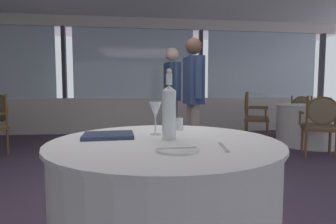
{
  "coord_description": "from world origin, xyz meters",
  "views": [
    {
      "loc": [
        0.04,
        -2.43,
        1.02
      ],
      "look_at": [
        0.24,
        -0.77,
        0.88
      ],
      "focal_mm": 28.03,
      "sensor_mm": 36.0,
      "label": 1
    }
  ],
  "objects_px": {
    "dining_chair_1_2": "(302,113)",
    "diner_person_0": "(172,92)",
    "menu_book": "(108,135)",
    "dining_chair_1_3": "(252,113)",
    "water_tumbler": "(178,124)",
    "diner_person_1": "(193,93)",
    "wine_glass": "(155,111)",
    "dining_chair_1_0": "(320,122)",
    "water_bottle": "(169,111)",
    "side_plate": "(177,149)"
  },
  "relations": [
    {
      "from": "menu_book",
      "to": "diner_person_1",
      "type": "height_order",
      "value": "diner_person_1"
    },
    {
      "from": "dining_chair_1_0",
      "to": "dining_chair_1_2",
      "type": "relative_size",
      "value": 1.04
    },
    {
      "from": "side_plate",
      "to": "dining_chair_1_0",
      "type": "bearing_deg",
      "value": 44.37
    },
    {
      "from": "side_plate",
      "to": "diner_person_1",
      "type": "distance_m",
      "value": 2.47
    },
    {
      "from": "dining_chair_1_0",
      "to": "menu_book",
      "type": "bearing_deg",
      "value": 153.27
    },
    {
      "from": "wine_glass",
      "to": "diner_person_1",
      "type": "xyz_separation_m",
      "value": [
        0.66,
        1.96,
        0.09
      ]
    },
    {
      "from": "water_bottle",
      "to": "diner_person_0",
      "type": "xyz_separation_m",
      "value": [
        0.44,
        3.1,
        0.09
      ]
    },
    {
      "from": "diner_person_0",
      "to": "diner_person_1",
      "type": "relative_size",
      "value": 1.01
    },
    {
      "from": "side_plate",
      "to": "wine_glass",
      "type": "bearing_deg",
      "value": 98.58
    },
    {
      "from": "water_tumbler",
      "to": "dining_chair_1_3",
      "type": "relative_size",
      "value": 0.08
    },
    {
      "from": "side_plate",
      "to": "water_tumbler",
      "type": "distance_m",
      "value": 0.63
    },
    {
      "from": "water_bottle",
      "to": "menu_book",
      "type": "bearing_deg",
      "value": 161.71
    },
    {
      "from": "water_bottle",
      "to": "dining_chair_1_0",
      "type": "distance_m",
      "value": 3.47
    },
    {
      "from": "water_tumbler",
      "to": "side_plate",
      "type": "bearing_deg",
      "value": -99.26
    },
    {
      "from": "wine_glass",
      "to": "dining_chair_1_0",
      "type": "relative_size",
      "value": 0.21
    },
    {
      "from": "side_plate",
      "to": "menu_book",
      "type": "xyz_separation_m",
      "value": [
        -0.33,
        0.38,
        0.01
      ]
    },
    {
      "from": "diner_person_0",
      "to": "water_tumbler",
      "type": "bearing_deg",
      "value": -107.44
    },
    {
      "from": "water_tumbler",
      "to": "diner_person_1",
      "type": "bearing_deg",
      "value": 74.42
    },
    {
      "from": "wine_glass",
      "to": "menu_book",
      "type": "distance_m",
      "value": 0.3
    },
    {
      "from": "dining_chair_1_0",
      "to": "dining_chair_1_3",
      "type": "relative_size",
      "value": 0.94
    },
    {
      "from": "dining_chair_1_2",
      "to": "diner_person_0",
      "type": "bearing_deg",
      "value": -45.36
    },
    {
      "from": "water_tumbler",
      "to": "dining_chair_1_2",
      "type": "xyz_separation_m",
      "value": [
        3.42,
        3.74,
        -0.26
      ]
    },
    {
      "from": "dining_chair_1_0",
      "to": "dining_chair_1_3",
      "type": "xyz_separation_m",
      "value": [
        -0.46,
        1.37,
        0.03
      ]
    },
    {
      "from": "wine_glass",
      "to": "water_tumbler",
      "type": "xyz_separation_m",
      "value": [
        0.16,
        0.19,
        -0.1
      ]
    },
    {
      "from": "diner_person_1",
      "to": "side_plate",
      "type": "bearing_deg",
      "value": 70.67
    },
    {
      "from": "water_bottle",
      "to": "wine_glass",
      "type": "relative_size",
      "value": 1.92
    },
    {
      "from": "water_bottle",
      "to": "dining_chair_1_2",
      "type": "distance_m",
      "value": 5.41
    },
    {
      "from": "water_bottle",
      "to": "side_plate",
      "type": "bearing_deg",
      "value": -89.53
    },
    {
      "from": "menu_book",
      "to": "dining_chair_1_3",
      "type": "distance_m",
      "value": 4.32
    },
    {
      "from": "diner_person_1",
      "to": "dining_chair_1_2",
      "type": "bearing_deg",
      "value": -151.36
    },
    {
      "from": "dining_chair_1_2",
      "to": "diner_person_0",
      "type": "height_order",
      "value": "diner_person_0"
    },
    {
      "from": "wine_glass",
      "to": "dining_chair_1_3",
      "type": "height_order",
      "value": "dining_chair_1_3"
    },
    {
      "from": "wine_glass",
      "to": "dining_chair_1_0",
      "type": "height_order",
      "value": "wine_glass"
    },
    {
      "from": "water_bottle",
      "to": "water_tumbler",
      "type": "relative_size",
      "value": 4.82
    },
    {
      "from": "side_plate",
      "to": "dining_chair_1_3",
      "type": "height_order",
      "value": "dining_chair_1_3"
    },
    {
      "from": "diner_person_0",
      "to": "menu_book",
      "type": "bearing_deg",
      "value": -114.88
    },
    {
      "from": "dining_chair_1_3",
      "to": "side_plate",
      "type": "bearing_deg",
      "value": -91.84
    },
    {
      "from": "dining_chair_1_3",
      "to": "menu_book",
      "type": "bearing_deg",
      "value": -98.14
    },
    {
      "from": "diner_person_1",
      "to": "water_tumbler",
      "type": "bearing_deg",
      "value": 69.06
    },
    {
      "from": "water_tumbler",
      "to": "dining_chair_1_3",
      "type": "distance_m",
      "value": 3.88
    },
    {
      "from": "wine_glass",
      "to": "diner_person_1",
      "type": "height_order",
      "value": "diner_person_1"
    },
    {
      "from": "diner_person_0",
      "to": "dining_chair_1_3",
      "type": "bearing_deg",
      "value": 7.26
    },
    {
      "from": "menu_book",
      "to": "dining_chair_1_0",
      "type": "distance_m",
      "value": 3.65
    },
    {
      "from": "dining_chair_1_2",
      "to": "dining_chair_1_3",
      "type": "height_order",
      "value": "dining_chair_1_3"
    },
    {
      "from": "dining_chair_1_2",
      "to": "diner_person_0",
      "type": "relative_size",
      "value": 0.52
    },
    {
      "from": "side_plate",
      "to": "dining_chair_1_0",
      "type": "xyz_separation_m",
      "value": [
        2.6,
        2.54,
        -0.21
      ]
    },
    {
      "from": "menu_book",
      "to": "dining_chair_1_2",
      "type": "distance_m",
      "value": 5.54
    },
    {
      "from": "water_tumbler",
      "to": "dining_chair_1_0",
      "type": "distance_m",
      "value": 3.16
    },
    {
      "from": "menu_book",
      "to": "diner_person_0",
      "type": "relative_size",
      "value": 0.16
    },
    {
      "from": "side_plate",
      "to": "water_tumbler",
      "type": "height_order",
      "value": "water_tumbler"
    }
  ]
}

